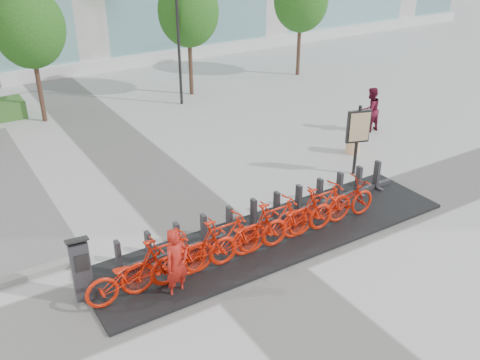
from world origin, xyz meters
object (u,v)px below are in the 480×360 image
bike_0 (133,274)px  construction_barrel (353,141)px  map_sign (358,130)px  pedestrian (370,110)px  kiosk (81,268)px  worker_red (177,264)px

bike_0 → construction_barrel: (9.21, 3.28, -0.19)m
bike_0 → construction_barrel: bearing=-70.4°
bike_0 → map_sign: 8.44m
bike_0 → pedestrian: pedestrian is taller
kiosk → construction_barrel: 10.50m
bike_0 → construction_barrel: size_ratio=2.37×
bike_0 → construction_barrel: bike_0 is taller
worker_red → pedestrian: size_ratio=0.97×
kiosk → map_sign: size_ratio=0.67×
bike_0 → map_sign: bearing=-75.9°
worker_red → construction_barrel: worker_red is taller
worker_red → construction_barrel: 9.16m
worker_red → map_sign: 7.74m
pedestrian → construction_barrel: (-1.93, -1.22, -0.39)m
bike_0 → map_sign: size_ratio=0.94×
map_sign → worker_red: bearing=-142.7°
bike_0 → kiosk: 1.08m
kiosk → pedestrian: pedestrian is taller
kiosk → pedestrian: size_ratio=0.90×
worker_red → kiosk: bearing=136.3°
bike_0 → worker_red: (0.83, -0.39, 0.17)m
construction_barrel → map_sign: (-1.07, -1.23, 1.04)m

